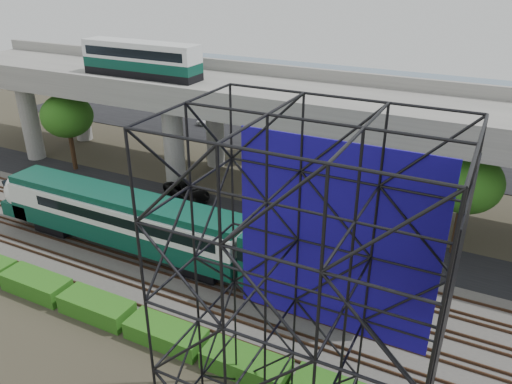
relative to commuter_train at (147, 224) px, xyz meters
The scene contains 13 objects.
ground 6.08m from the commuter_train, 21.95° to the right, with size 140.00×140.00×0.00m, color #474233.
ballast_bed 5.69m from the commuter_train, ahead, with size 90.00×12.00×0.20m, color slate.
service_road 10.25m from the commuter_train, 59.72° to the left, with size 90.00×5.00×0.08m, color black.
parking_lot 32.51m from the commuter_train, 81.18° to the left, with size 90.00×18.00×0.08m, color black.
harbor_water 54.30m from the commuter_train, 84.75° to the left, with size 140.00×40.00×0.03m, color slate.
rail_tracks 5.60m from the commuter_train, ahead, with size 90.00×9.52×0.16m.
commuter_train is the anchor object (origin of this frame).
overpass 15.46m from the commuter_train, 74.73° to the left, with size 80.00×12.00×12.40m.
scaffold_tower 18.84m from the commuter_train, 33.11° to the right, with size 9.36×6.36×15.00m.
hedge_strip 8.98m from the commuter_train, 46.54° to the right, with size 34.60×1.80×1.20m.
trees 14.42m from the commuter_train, 88.80° to the left, with size 40.94×16.94×7.69m.
suv 10.23m from the commuter_train, 108.80° to the left, with size 2.28×4.94×1.37m, color black.
parked_cars 32.29m from the commuter_train, 78.76° to the left, with size 37.96×9.37×1.23m.
Camera 1 is at (15.16, -21.34, 19.31)m, focal length 35.00 mm.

